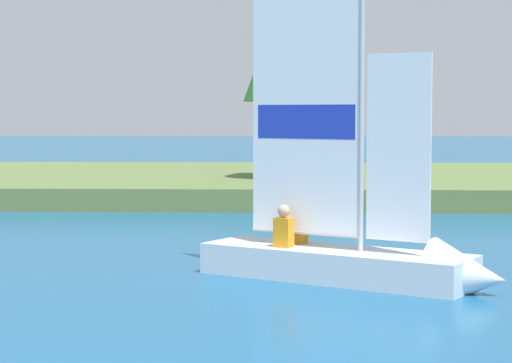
% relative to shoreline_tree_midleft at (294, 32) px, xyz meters
% --- Properties ---
extents(shore_bank, '(80.00, 13.84, 0.61)m').
position_rel_shoreline_tree_midleft_xyz_m(shore_bank, '(-2.22, 2.45, -4.77)').
color(shore_bank, '#5B703D').
rests_on(shore_bank, ground).
extents(shoreline_tree_midleft, '(3.12, 3.12, 6.64)m').
position_rel_shoreline_tree_midleft_xyz_m(shoreline_tree_midleft, '(0.00, 0.00, 0.00)').
color(shoreline_tree_midleft, brown).
rests_on(shoreline_tree_midleft, shore_bank).
extents(sailboat, '(4.83, 3.45, 5.79)m').
position_rel_shoreline_tree_midleft_xyz_m(sailboat, '(1.22, -14.91, -4.58)').
color(sailboat, silver).
rests_on(sailboat, ground).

